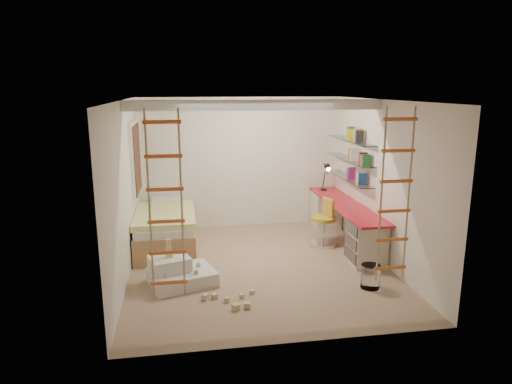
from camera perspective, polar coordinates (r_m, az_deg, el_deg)
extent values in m
plane|color=#9C8564|center=(7.36, 0.39, -9.28)|extent=(4.50, 4.50, 0.00)
cube|color=white|center=(7.11, 0.00, 10.82)|extent=(4.00, 0.18, 0.16)
cube|color=white|center=(8.34, -14.89, 4.02)|extent=(0.06, 1.15, 1.35)
cube|color=#4C2D1E|center=(8.34, -14.62, 4.03)|extent=(0.02, 1.00, 1.20)
cylinder|color=white|center=(6.77, 14.11, -10.19)|extent=(0.27, 0.27, 0.34)
cube|color=red|center=(8.33, 11.15, -1.57)|extent=(0.55, 2.80, 0.04)
cube|color=beige|center=(9.43, 8.74, -2.12)|extent=(0.52, 0.55, 0.71)
cube|color=beige|center=(7.55, 13.67, -6.21)|extent=(0.52, 0.55, 0.71)
cube|color=#4C4742|center=(7.37, 11.84, -4.49)|extent=(0.02, 0.50, 0.18)
cube|color=#4C4742|center=(7.44, 11.76, -6.11)|extent=(0.02, 0.50, 0.18)
cube|color=#4C4742|center=(7.51, 11.68, -7.70)|extent=(0.02, 0.50, 0.18)
cube|color=white|center=(8.56, 11.52, 1.70)|extent=(0.25, 1.80, 0.01)
cube|color=white|center=(8.50, 11.63, 4.01)|extent=(0.25, 1.80, 0.01)
cube|color=white|center=(8.46, 11.74, 6.35)|extent=(0.25, 1.80, 0.01)
cube|color=#AD7F51|center=(8.35, -11.17, -5.14)|extent=(1.00, 2.00, 0.45)
cube|color=white|center=(8.27, -11.26, -3.27)|extent=(0.95, 1.95, 0.12)
cube|color=#C1E02F|center=(8.09, -11.32, -2.81)|extent=(1.02, 1.60, 0.10)
cube|color=white|center=(9.01, -11.15, -1.12)|extent=(0.55, 0.35, 0.12)
cylinder|color=black|center=(9.36, 8.44, 0.34)|extent=(0.14, 0.14, 0.02)
cylinder|color=black|center=(9.32, 8.48, 1.48)|extent=(0.02, 0.15, 0.36)
cylinder|color=black|center=(9.18, 8.72, 2.88)|extent=(0.02, 0.27, 0.20)
cone|color=black|center=(9.06, 8.96, 3.06)|extent=(0.12, 0.14, 0.15)
cylinder|color=#FFEABF|center=(9.03, 9.04, 2.83)|extent=(0.08, 0.04, 0.08)
cylinder|color=#B19D22|center=(8.24, 8.43, -3.31)|extent=(0.53, 0.53, 0.06)
cube|color=#C58725|center=(8.25, 9.02, -1.86)|extent=(0.11, 0.34, 0.32)
cylinder|color=silver|center=(8.30, 8.38, -4.78)|extent=(0.06, 0.06, 0.44)
cylinder|color=silver|center=(8.38, 8.32, -6.39)|extent=(0.60, 0.60, 0.05)
cube|color=silver|center=(6.81, -9.22, -10.46)|extent=(1.06, 0.93, 0.20)
cube|color=silver|center=(6.78, -10.76, -8.78)|extent=(0.66, 0.59, 0.20)
cube|color=#CCB284|center=(6.73, -10.81, -7.68)|extent=(0.10, 0.10, 0.08)
cube|color=#CCB284|center=(6.71, -10.84, -7.08)|extent=(0.09, 0.09, 0.07)
cube|color=#CCB284|center=(6.68, -10.87, -6.31)|extent=(0.07, 0.07, 0.12)
cube|color=#CCB284|center=(6.63, -7.50, -9.85)|extent=(0.06, 0.06, 0.06)
cube|color=#CCB284|center=(6.87, -7.25, -8.99)|extent=(0.06, 0.06, 0.06)
cube|color=#CCB284|center=(6.60, -11.37, -10.09)|extent=(0.06, 0.06, 0.06)
cube|color=#CCB284|center=(6.34, -5.22, -12.83)|extent=(0.07, 0.07, 0.07)
cube|color=#CCB284|center=(6.07, -1.10, -14.01)|extent=(0.07, 0.07, 0.07)
cube|color=#CCB284|center=(6.32, -6.39, -12.94)|extent=(0.07, 0.07, 0.07)
cube|color=#CCB284|center=(6.03, -2.55, -14.21)|extent=(0.07, 0.07, 0.07)
cube|color=#CCB284|center=(6.24, -3.68, -13.26)|extent=(0.07, 0.07, 0.07)
cube|color=#CCB284|center=(6.44, -0.47, -12.34)|extent=(0.07, 0.07, 0.07)
cube|color=#CCB284|center=(6.33, -1.77, -12.80)|extent=(0.07, 0.07, 0.07)
cube|color=#194CA5|center=(8.54, 11.56, 2.46)|extent=(0.14, 0.64, 0.22)
cube|color=white|center=(8.49, 11.67, 4.78)|extent=(0.14, 0.70, 0.22)
cube|color=yellow|center=(8.44, 11.78, 7.13)|extent=(0.14, 0.46, 0.22)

